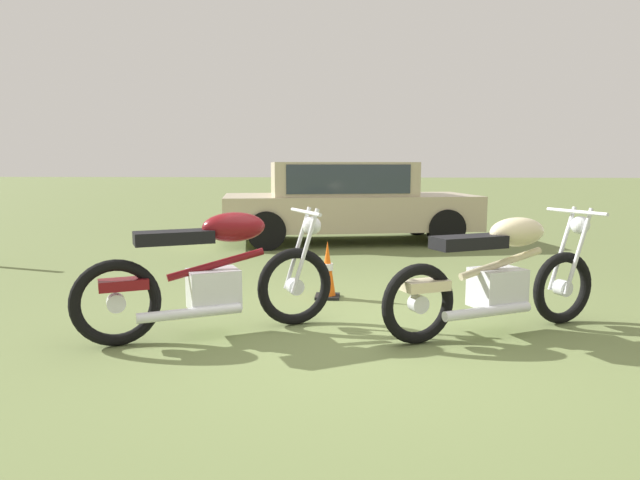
# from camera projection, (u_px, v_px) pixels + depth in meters

# --- Properties ---
(ground_plane) EXTENTS (120.00, 120.00, 0.00)m
(ground_plane) POSITION_uv_depth(u_px,v_px,m) (357.00, 338.00, 4.44)
(ground_plane) COLOR olive
(motorcycle_maroon) EXTENTS (1.93, 1.21, 1.02)m
(motorcycle_maroon) POSITION_uv_depth(u_px,v_px,m) (214.00, 275.00, 4.48)
(motorcycle_maroon) COLOR black
(motorcycle_maroon) RESTS_ON ground
(motorcycle_cream) EXTENTS (1.92, 1.18, 1.02)m
(motorcycle_cream) POSITION_uv_depth(u_px,v_px,m) (499.00, 275.00, 4.53)
(motorcycle_cream) COLOR black
(motorcycle_cream) RESTS_ON ground
(car_beige) EXTENTS (4.72, 2.66, 1.43)m
(car_beige) POSITION_uv_depth(u_px,v_px,m) (346.00, 198.00, 9.97)
(car_beige) COLOR #BCAD8C
(car_beige) RESTS_ON ground
(traffic_cone) EXTENTS (0.25, 0.25, 0.60)m
(traffic_cone) POSITION_uv_depth(u_px,v_px,m) (327.00, 272.00, 5.76)
(traffic_cone) COLOR #EA590F
(traffic_cone) RESTS_ON ground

